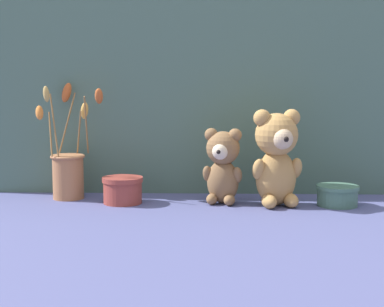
# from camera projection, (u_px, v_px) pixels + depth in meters

# --- Properties ---
(ground_plane) EXTENTS (4.00, 4.00, 0.00)m
(ground_plane) POSITION_uv_depth(u_px,v_px,m) (192.00, 205.00, 1.56)
(ground_plane) COLOR #4C5184
(backdrop_wall) EXTENTS (1.25, 0.02, 0.65)m
(backdrop_wall) POSITION_uv_depth(u_px,v_px,m) (194.00, 81.00, 1.69)
(backdrop_wall) COLOR #4C6B5B
(backdrop_wall) RESTS_ON ground
(teddy_bear_large) EXTENTS (0.14, 0.13, 0.25)m
(teddy_bear_large) POSITION_uv_depth(u_px,v_px,m) (277.00, 156.00, 1.53)
(teddy_bear_large) COLOR tan
(teddy_bear_large) RESTS_ON ground
(teddy_bear_medium) EXTENTS (0.11, 0.10, 0.20)m
(teddy_bear_medium) POSITION_uv_depth(u_px,v_px,m) (223.00, 164.00, 1.57)
(teddy_bear_medium) COLOR olive
(teddy_bear_medium) RESTS_ON ground
(flower_vase) EXTENTS (0.19, 0.13, 0.32)m
(flower_vase) POSITION_uv_depth(u_px,v_px,m) (68.00, 167.00, 1.63)
(flower_vase) COLOR #AD7047
(flower_vase) RESTS_ON ground
(decorative_tin_tall) EXTENTS (0.11, 0.11, 0.07)m
(decorative_tin_tall) POSITION_uv_depth(u_px,v_px,m) (123.00, 190.00, 1.58)
(decorative_tin_tall) COLOR #993D33
(decorative_tin_tall) RESTS_ON ground
(decorative_tin_short) EXTENTS (0.11, 0.11, 0.05)m
(decorative_tin_short) POSITION_uv_depth(u_px,v_px,m) (338.00, 196.00, 1.54)
(decorative_tin_short) COLOR #47705B
(decorative_tin_short) RESTS_ON ground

